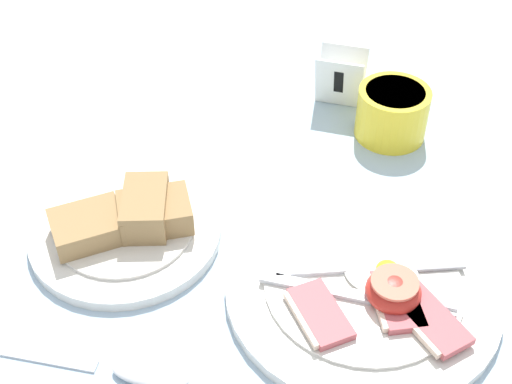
# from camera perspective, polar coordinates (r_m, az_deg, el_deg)

# --- Properties ---
(ground_plane) EXTENTS (3.00, 3.00, 0.00)m
(ground_plane) POSITION_cam_1_polar(r_m,az_deg,el_deg) (0.71, 3.05, -7.30)
(ground_plane) COLOR #A3BCD1
(breakfast_plate) EXTENTS (0.27, 0.27, 0.04)m
(breakfast_plate) POSITION_cam_1_polar(r_m,az_deg,el_deg) (0.70, 8.84, -7.68)
(breakfast_plate) COLOR silver
(breakfast_plate) RESTS_ON ground_plane
(bread_plate) EXTENTS (0.20, 0.20, 0.05)m
(bread_plate) POSITION_cam_1_polar(r_m,az_deg,el_deg) (0.75, -10.22, -2.67)
(bread_plate) COLOR silver
(bread_plate) RESTS_ON ground_plane
(sugar_cup) EXTENTS (0.09, 0.09, 0.06)m
(sugar_cup) POSITION_cam_1_polar(r_m,az_deg,el_deg) (0.88, 10.86, 6.34)
(sugar_cup) COLOR yellow
(sugar_cup) RESTS_ON ground_plane
(number_card) EXTENTS (0.06, 0.05, 0.07)m
(number_card) POSITION_cam_1_polar(r_m,az_deg,el_deg) (0.92, 6.77, 9.00)
(number_card) COLOR white
(number_card) RESTS_ON ground_plane
(teaspoon_by_saucer) EXTENTS (0.19, 0.03, 0.01)m
(teaspoon_by_saucer) POSITION_cam_1_polar(r_m,az_deg,el_deg) (0.65, -10.74, -13.76)
(teaspoon_by_saucer) COLOR silver
(teaspoon_by_saucer) RESTS_ON ground_plane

